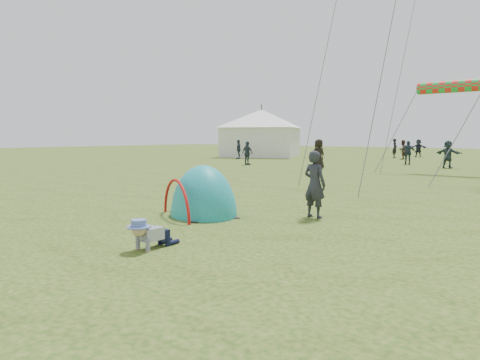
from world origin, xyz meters
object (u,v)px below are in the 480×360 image
Objects in this scene: popup_tent at (204,215)px; standing_adult at (315,184)px; event_marquee at (261,131)px; crawling_toddler at (149,233)px.

popup_tent is 2.80m from standing_adult.
event_marquee is at bearing -43.84° from standing_adult.
popup_tent is at bearing 116.80° from crawling_toddler.
event_marquee reaches higher than standing_adult.
standing_adult is at bearing -75.31° from event_marquee.
popup_tent is 30.82m from event_marquee.
popup_tent is 0.36× the size of event_marquee.
standing_adult is at bearing 79.37° from crawling_toddler.
event_marquee is at bearing 122.84° from crawling_toddler.
event_marquee is (-19.25, 24.16, 1.59)m from standing_adult.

